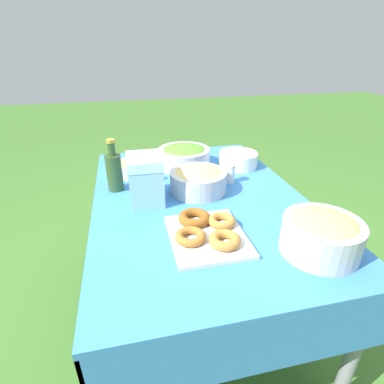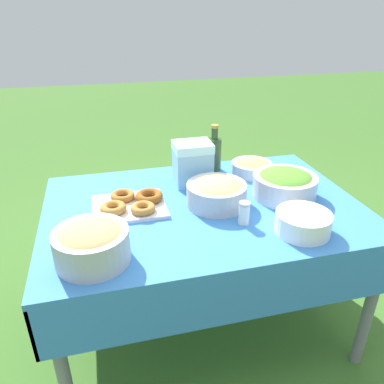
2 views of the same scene
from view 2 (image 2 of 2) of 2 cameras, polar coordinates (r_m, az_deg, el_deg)
ground_plane at (r=2.12m, az=1.48°, el=-18.99°), size 14.00×14.00×0.00m
picnic_table at (r=1.73m, az=1.71°, el=-4.53°), size 1.40×0.95×0.71m
salad_bowl at (r=1.79m, az=13.95°, el=1.28°), size 0.29×0.29×0.13m
pasta_bowl at (r=1.66m, az=3.75°, el=0.01°), size 0.27×0.27×0.12m
donut_platter at (r=1.67m, az=-9.21°, el=-1.78°), size 0.33×0.27×0.05m
plate_stack at (r=1.54m, az=16.55°, el=-4.49°), size 0.22×0.22×0.08m
olive_oil_bottle at (r=2.02m, az=3.39°, el=6.00°), size 0.08×0.08×0.25m
bread_bowl at (r=1.34m, az=-15.07°, el=-7.49°), size 0.26×0.26×0.14m
fruit_bowl at (r=2.01m, az=9.07°, el=3.84°), size 0.21×0.21×0.08m
cooler_box at (r=1.85m, az=0.09°, el=4.44°), size 0.18×0.15×0.21m
salt_shaker at (r=1.54m, az=7.95°, el=-3.16°), size 0.05×0.05×0.10m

